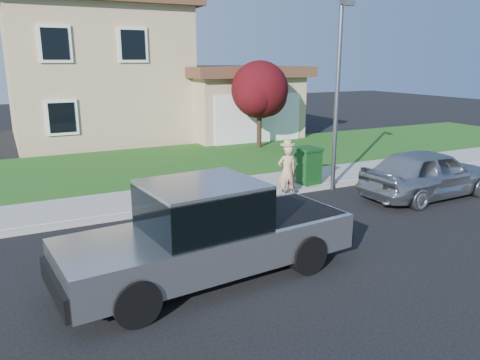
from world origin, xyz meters
name	(u,v)px	position (x,y,z in m)	size (l,w,h in m)	color
ground	(243,244)	(0.00, 0.00, 0.00)	(80.00, 80.00, 0.00)	black
curb	(227,201)	(1.00, 2.90, 0.06)	(40.00, 0.20, 0.12)	gray
sidewalk	(212,191)	(1.00, 4.00, 0.07)	(40.00, 2.00, 0.15)	gray
lawn	(165,164)	(1.00, 8.50, 0.05)	(40.00, 7.00, 0.10)	#1A4614
house	(121,76)	(1.31, 16.38, 3.17)	(14.00, 11.30, 6.85)	tan
pickup_truck	(208,233)	(-1.30, -1.13, 0.86)	(5.77, 2.43, 1.84)	black
woman	(287,171)	(2.80, 2.60, 0.83)	(0.63, 0.47, 1.75)	tan
sedan	(428,173)	(6.54, 0.77, 0.74)	(1.75, 4.35, 1.48)	#A4A6AB
ornamental_tree	(260,92)	(5.91, 9.77, 2.56)	(2.81, 2.53, 3.85)	black
trash_bin	(307,165)	(4.02, 3.33, 0.73)	(0.74, 0.84, 1.14)	#0F3A14
street_lamp	(338,86)	(4.59, 2.69, 3.21)	(0.39, 0.74, 5.64)	slate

